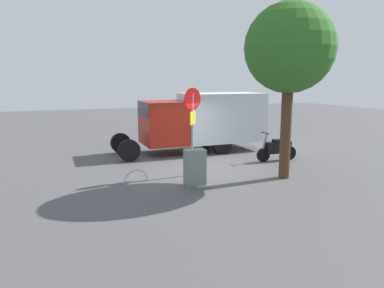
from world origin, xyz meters
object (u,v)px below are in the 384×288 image
(bike_rack_hoop, at_px, (136,182))
(utility_cabinet, at_px, (195,167))
(motorcycle, at_px, (278,148))
(street_tree, at_px, (289,49))
(box_truck_near, at_px, (201,119))
(stop_sign, at_px, (192,118))

(bike_rack_hoop, bearing_deg, utility_cabinet, 146.24)
(motorcycle, xyz_separation_m, street_tree, (1.38, 2.27, 3.74))
(box_truck_near, distance_m, motorcycle, 3.84)
(motorcycle, bearing_deg, bike_rack_hoop, 11.27)
(street_tree, bearing_deg, stop_sign, -28.63)
(bike_rack_hoop, bearing_deg, stop_sign, -178.55)
(motorcycle, bearing_deg, box_truck_near, -53.04)
(box_truck_near, xyz_separation_m, stop_sign, (2.09, 3.87, 0.49))
(utility_cabinet, bearing_deg, motorcycle, -157.09)
(motorcycle, xyz_separation_m, stop_sign, (4.13, 0.78, 1.50))
(stop_sign, bearing_deg, motorcycle, -169.35)
(box_truck_near, bearing_deg, motorcycle, 125.03)
(street_tree, height_order, bike_rack_hoop, street_tree)
(street_tree, relative_size, utility_cabinet, 5.01)
(stop_sign, height_order, street_tree, street_tree)
(box_truck_near, distance_m, utility_cabinet, 5.67)
(box_truck_near, xyz_separation_m, bike_rack_hoop, (4.11, 3.92, -1.52))
(motorcycle, distance_m, stop_sign, 4.46)
(utility_cabinet, bearing_deg, bike_rack_hoop, -33.76)
(box_truck_near, relative_size, stop_sign, 2.30)
(box_truck_near, xyz_separation_m, street_tree, (-0.66, 5.37, 2.73))
(box_truck_near, relative_size, utility_cabinet, 6.04)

